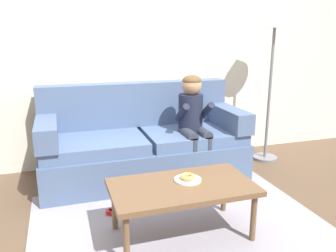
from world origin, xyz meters
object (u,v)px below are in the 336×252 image
object	(u,v)px
person_child	(193,117)
donut	(188,177)
couch	(143,145)
coffee_table	(182,190)
floor_lamp	(274,33)
toy_controller	(119,211)

from	to	relation	value
person_child	donut	size ratio (longest dim) A/B	9.18
couch	coffee_table	bearing A→B (deg)	-90.19
couch	floor_lamp	bearing A→B (deg)	1.22
person_child	donut	xyz separation A→B (m)	(-0.44, -0.98, -0.21)
floor_lamp	donut	bearing A→B (deg)	-140.95
couch	person_child	size ratio (longest dim) A/B	1.93
person_child	toy_controller	distance (m)	1.25
coffee_table	donut	size ratio (longest dim) A/B	8.93
couch	coffee_table	world-z (taller)	couch
person_child	coffee_table	bearing A→B (deg)	-115.80
couch	donut	size ratio (longest dim) A/B	17.75
toy_controller	couch	bearing A→B (deg)	90.34
floor_lamp	couch	bearing A→B (deg)	-178.78
person_child	floor_lamp	xyz separation A→B (m)	(1.08, 0.25, 0.85)
coffee_table	floor_lamp	xyz separation A→B (m)	(1.58, 1.28, 1.14)
toy_controller	floor_lamp	xyz separation A→B (m)	(1.98, 0.81, 1.50)
donut	couch	bearing A→B (deg)	92.91
coffee_table	toy_controller	size ratio (longest dim) A/B	4.74
toy_controller	floor_lamp	bearing A→B (deg)	50.46
donut	floor_lamp	bearing A→B (deg)	39.05
couch	coffee_table	xyz separation A→B (m)	(-0.00, -1.25, 0.03)
floor_lamp	coffee_table	bearing A→B (deg)	-140.87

